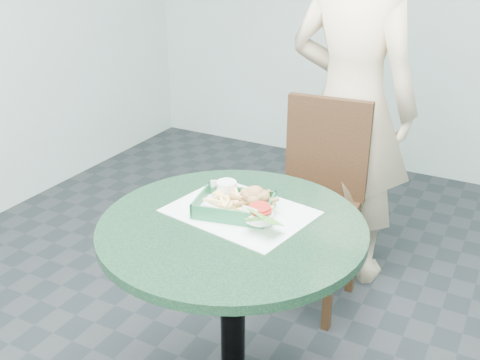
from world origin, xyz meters
The scene contains 9 objects.
cafe_table centered at (0.00, 0.00, 0.58)m, with size 0.83×0.83×0.75m.
dining_chair centered at (-0.03, 0.83, 0.53)m, with size 0.37×0.38×0.93m.
diner_person centered at (0.01, 1.10, 0.96)m, with size 0.70×0.46×1.92m, color beige.
placemat centered at (-0.01, 0.08, 0.75)m, with size 0.43×0.32×0.00m, color silver.
food_basket centered at (-0.03, 0.06, 0.77)m, with size 0.23×0.17×0.05m.
crab_sandwich centered at (0.03, 0.08, 0.80)m, with size 0.13×0.13×0.08m.
fries_pile centered at (-0.06, 0.09, 0.79)m, with size 0.11×0.12×0.04m, color #FFD686, non-canonical shape.
sauce_ramekin centered at (-0.08, 0.14, 0.80)m, with size 0.07×0.07×0.04m.
garnish_cup centered at (0.08, 0.00, 0.79)m, with size 0.12×0.12×0.05m.
Camera 1 is at (0.74, -1.32, 1.60)m, focal length 42.00 mm.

